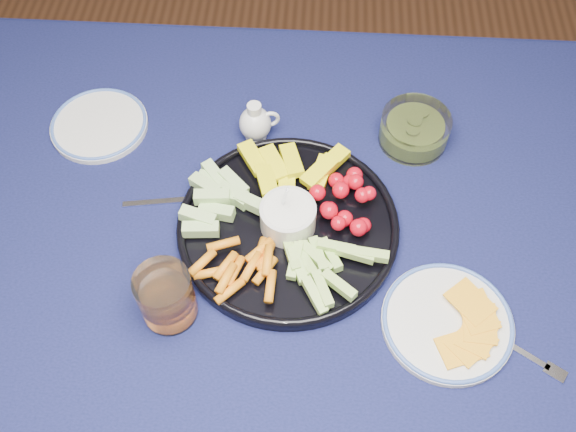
# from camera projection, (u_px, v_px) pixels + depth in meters

# --- Properties ---
(dining_table) EXTENTS (1.67, 1.07, 0.75)m
(dining_table) POSITION_uv_depth(u_px,v_px,m) (244.00, 265.00, 1.16)
(dining_table) COLOR #512C1B
(dining_table) RESTS_ON ground
(crudite_platter) EXTENTS (0.38, 0.38, 0.12)m
(crudite_platter) POSITION_uv_depth(u_px,v_px,m) (286.00, 223.00, 1.08)
(crudite_platter) COLOR black
(crudite_platter) RESTS_ON dining_table
(creamer_pitcher) EXTENTS (0.08, 0.06, 0.08)m
(creamer_pitcher) POSITION_uv_depth(u_px,v_px,m) (256.00, 123.00, 1.18)
(creamer_pitcher) COLOR silver
(creamer_pitcher) RESTS_ON dining_table
(pickle_bowl) EXTENTS (0.13, 0.13, 0.06)m
(pickle_bowl) POSITION_uv_depth(u_px,v_px,m) (414.00, 130.00, 1.18)
(pickle_bowl) COLOR silver
(pickle_bowl) RESTS_ON dining_table
(cheese_plate) EXTENTS (0.20, 0.20, 0.02)m
(cheese_plate) POSITION_uv_depth(u_px,v_px,m) (448.00, 321.00, 0.99)
(cheese_plate) COLOR silver
(cheese_plate) RESTS_ON dining_table
(juice_tumbler) EXTENTS (0.09, 0.09, 0.10)m
(juice_tumbler) POSITION_uv_depth(u_px,v_px,m) (167.00, 298.00, 0.97)
(juice_tumbler) COLOR silver
(juice_tumbler) RESTS_ON dining_table
(fork_left) EXTENTS (0.18, 0.04, 0.00)m
(fork_left) POSITION_uv_depth(u_px,v_px,m) (183.00, 200.00, 1.13)
(fork_left) COLOR silver
(fork_left) RESTS_ON dining_table
(fork_right) EXTENTS (0.14, 0.10, 0.00)m
(fork_right) POSITION_uv_depth(u_px,v_px,m) (525.00, 354.00, 0.97)
(fork_right) COLOR silver
(fork_right) RESTS_ON dining_table
(side_plate_extra) EXTENTS (0.18, 0.18, 0.02)m
(side_plate_extra) POSITION_uv_depth(u_px,v_px,m) (99.00, 124.00, 1.22)
(side_plate_extra) COLOR silver
(side_plate_extra) RESTS_ON dining_table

